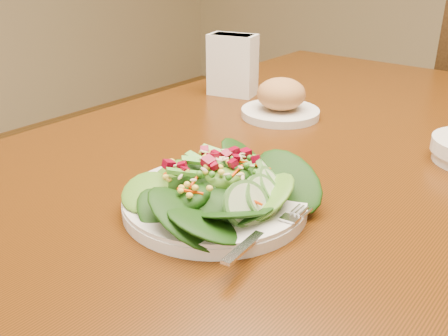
{
  "coord_description": "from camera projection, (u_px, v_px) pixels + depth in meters",
  "views": [
    {
      "loc": [
        0.44,
        -0.83,
        1.09
      ],
      "look_at": [
        0.04,
        -0.34,
        0.81
      ],
      "focal_mm": 40.0,
      "sensor_mm": 36.0,
      "label": 1
    }
  ],
  "objects": [
    {
      "name": "bread_plate",
      "position": [
        281.0,
        101.0,
        1.06
      ],
      "size": [
        0.17,
        0.17,
        0.08
      ],
      "color": "white",
      "rests_on": "dining_table"
    },
    {
      "name": "napkin_holder",
      "position": [
        233.0,
        63.0,
        1.2
      ],
      "size": [
        0.12,
        0.09,
        0.15
      ],
      "rotation": [
        0.0,
        0.0,
        0.26
      ],
      "color": "white",
      "rests_on": "dining_table"
    },
    {
      "name": "salad_plate",
      "position": [
        220.0,
        193.0,
        0.69
      ],
      "size": [
        0.26,
        0.26,
        0.07
      ],
      "rotation": [
        0.0,
        0.0,
        0.13
      ],
      "color": "white",
      "rests_on": "dining_table"
    },
    {
      "name": "dining_table",
      "position": [
        310.0,
        179.0,
        1.02
      ],
      "size": [
        0.9,
        1.4,
        0.75
      ],
      "color": "#532408",
      "rests_on": "ground_plane"
    }
  ]
}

